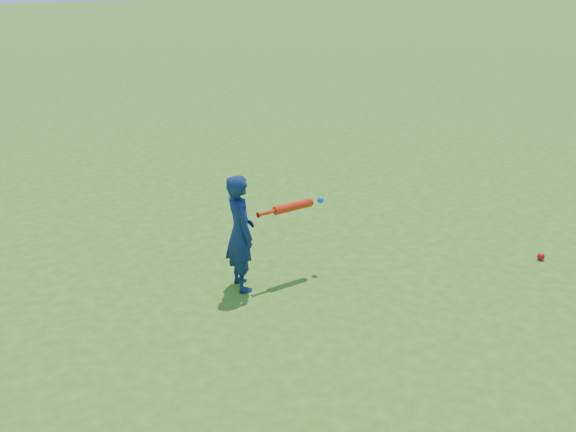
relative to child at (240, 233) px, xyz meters
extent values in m
plane|color=#326718|center=(0.48, -0.52, -0.53)|extent=(80.00, 80.00, 0.00)
imported|color=#10204B|center=(0.00, 0.00, 0.00)|extent=(0.27, 0.40, 1.06)
sphere|color=red|center=(2.87, -0.70, -0.49)|extent=(0.07, 0.07, 0.07)
cylinder|color=red|center=(0.17, -0.02, 0.15)|extent=(0.02, 0.05, 0.05)
cylinder|color=red|center=(0.25, 0.00, 0.15)|extent=(0.18, 0.06, 0.03)
cylinder|color=red|center=(0.52, 0.04, 0.15)|extent=(0.38, 0.14, 0.08)
sphere|color=red|center=(0.70, 0.07, 0.15)|extent=(0.08, 0.08, 0.08)
sphere|color=blue|center=(0.83, 0.09, 0.15)|extent=(0.06, 0.06, 0.06)
camera|label=1|loc=(-1.73, -4.83, 2.25)|focal=40.00mm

